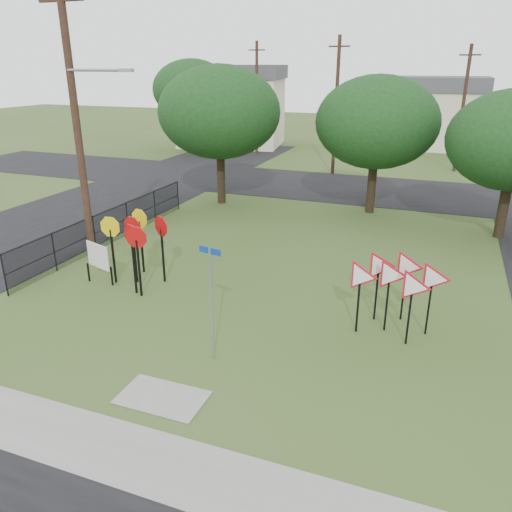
% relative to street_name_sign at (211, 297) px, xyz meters
% --- Properties ---
extents(ground, '(140.00, 140.00, 0.00)m').
position_rel_street_name_sign_xyz_m(ground, '(-0.39, 0.48, -1.76)').
color(ground, '#2F471A').
extents(sidewalk, '(30.00, 1.60, 0.02)m').
position_rel_street_name_sign_xyz_m(sidewalk, '(-0.39, -3.72, -1.75)').
color(sidewalk, gray).
rests_on(sidewalk, ground).
extents(planting_strip, '(30.00, 0.80, 0.02)m').
position_rel_street_name_sign_xyz_m(planting_strip, '(-0.39, -4.92, -1.75)').
color(planting_strip, '#2F471A').
rests_on(planting_strip, ground).
extents(street_left, '(8.00, 50.00, 0.02)m').
position_rel_street_name_sign_xyz_m(street_left, '(-12.39, 10.48, -1.75)').
color(street_left, black).
rests_on(street_left, ground).
extents(street_far, '(60.00, 8.00, 0.02)m').
position_rel_street_name_sign_xyz_m(street_far, '(-0.39, 20.48, -1.75)').
color(street_far, black).
rests_on(street_far, ground).
extents(curb_pad, '(2.00, 1.20, 0.02)m').
position_rel_street_name_sign_xyz_m(curb_pad, '(-0.39, -1.92, -1.75)').
color(curb_pad, gray).
rests_on(curb_pad, ground).
extents(street_name_sign, '(0.63, 0.15, 3.08)m').
position_rel_street_name_sign_xyz_m(street_name_sign, '(0.00, 0.00, 0.00)').
color(street_name_sign, gray).
rests_on(street_name_sign, ground).
extents(stop_sign_cluster, '(2.28, 1.94, 2.42)m').
position_rel_street_name_sign_xyz_m(stop_sign_cluster, '(-4.44, 3.37, 0.04)').
color(stop_sign_cluster, black).
rests_on(stop_sign_cluster, ground).
extents(yield_sign_cluster, '(2.84, 1.56, 2.22)m').
position_rel_street_name_sign_xyz_m(yield_sign_cluster, '(4.14, 3.23, -0.12)').
color(yield_sign_cluster, black).
rests_on(yield_sign_cluster, ground).
extents(info_board, '(1.13, 0.41, 1.47)m').
position_rel_street_name_sign_xyz_m(info_board, '(-5.77, 2.94, -0.79)').
color(info_board, black).
rests_on(info_board, ground).
extents(utility_pole_main, '(3.55, 0.33, 10.00)m').
position_rel_street_name_sign_xyz_m(utility_pole_main, '(-7.63, 4.97, 3.45)').
color(utility_pole_main, '#3A251B').
rests_on(utility_pole_main, ground).
extents(far_pole_a, '(1.40, 0.24, 9.00)m').
position_rel_street_name_sign_xyz_m(far_pole_a, '(-2.39, 24.48, 2.84)').
color(far_pole_a, '#3A251B').
rests_on(far_pole_a, ground).
extents(far_pole_b, '(1.40, 0.24, 8.50)m').
position_rel_street_name_sign_xyz_m(far_pole_b, '(5.61, 28.48, 2.59)').
color(far_pole_b, '#3A251B').
rests_on(far_pole_b, ground).
extents(far_pole_c, '(1.40, 0.24, 9.00)m').
position_rel_street_name_sign_xyz_m(far_pole_c, '(-10.39, 30.48, 2.84)').
color(far_pole_c, '#3A251B').
rests_on(far_pole_c, ground).
extents(fence_run, '(0.05, 11.55, 1.50)m').
position_rel_street_name_sign_xyz_m(fence_run, '(-7.99, 6.73, -0.98)').
color(fence_run, black).
rests_on(fence_run, ground).
extents(house_left, '(10.58, 8.88, 7.20)m').
position_rel_street_name_sign_xyz_m(house_left, '(-14.39, 34.48, 1.89)').
color(house_left, beige).
rests_on(house_left, ground).
extents(house_mid, '(8.40, 8.40, 6.20)m').
position_rel_street_name_sign_xyz_m(house_mid, '(3.61, 40.48, 1.39)').
color(house_mid, beige).
rests_on(house_mid, ground).
extents(tree_near_left, '(6.40, 6.40, 7.27)m').
position_rel_street_name_sign_xyz_m(tree_near_left, '(-6.39, 14.48, 3.09)').
color(tree_near_left, black).
rests_on(tree_near_left, ground).
extents(tree_near_mid, '(6.00, 6.00, 6.80)m').
position_rel_street_name_sign_xyz_m(tree_near_mid, '(1.61, 15.48, 2.78)').
color(tree_near_mid, black).
rests_on(tree_near_mid, ground).
extents(tree_far_left, '(6.80, 6.80, 7.73)m').
position_rel_street_name_sign_xyz_m(tree_far_left, '(-16.39, 30.48, 3.41)').
color(tree_far_left, black).
rests_on(tree_far_left, ground).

